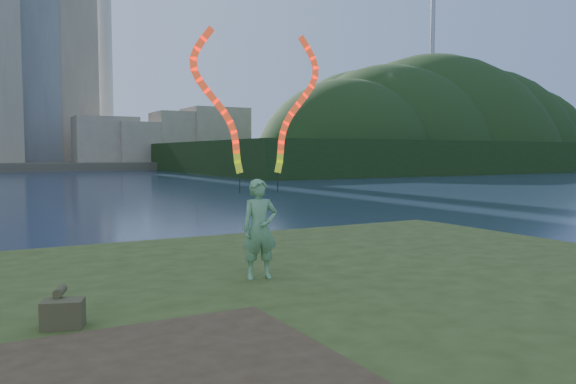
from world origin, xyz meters
TOP-DOWN VIEW (x-y plane):
  - ground at (0.00, 0.00)m, footprint 320.00×320.00m
  - grassy_knoll at (0.00, -2.30)m, footprint 20.00×18.00m
  - dirt_patch at (-2.20, -3.20)m, footprint 3.20×3.00m
  - far_shore at (0.00, 95.00)m, footprint 320.00×40.00m
  - wooded_hill at (59.57, 59.96)m, footprint 78.00×50.00m
  - woman_with_ribbons at (0.16, -0.30)m, footprint 1.95×0.49m
  - canvas_bag at (-2.64, -1.39)m, footprint 0.47×0.53m

SIDE VIEW (x-z plane):
  - ground at x=0.00m, z-range 0.00..0.00m
  - wooded_hill at x=59.57m, z-range -31.34..31.66m
  - grassy_knoll at x=0.00m, z-range -0.06..0.74m
  - far_shore at x=0.00m, z-range 0.00..1.20m
  - dirt_patch at x=-2.20m, z-range 0.80..0.82m
  - canvas_bag at x=-2.64m, z-range 0.77..1.15m
  - woman_with_ribbons at x=0.16m, z-range 0.34..4.18m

